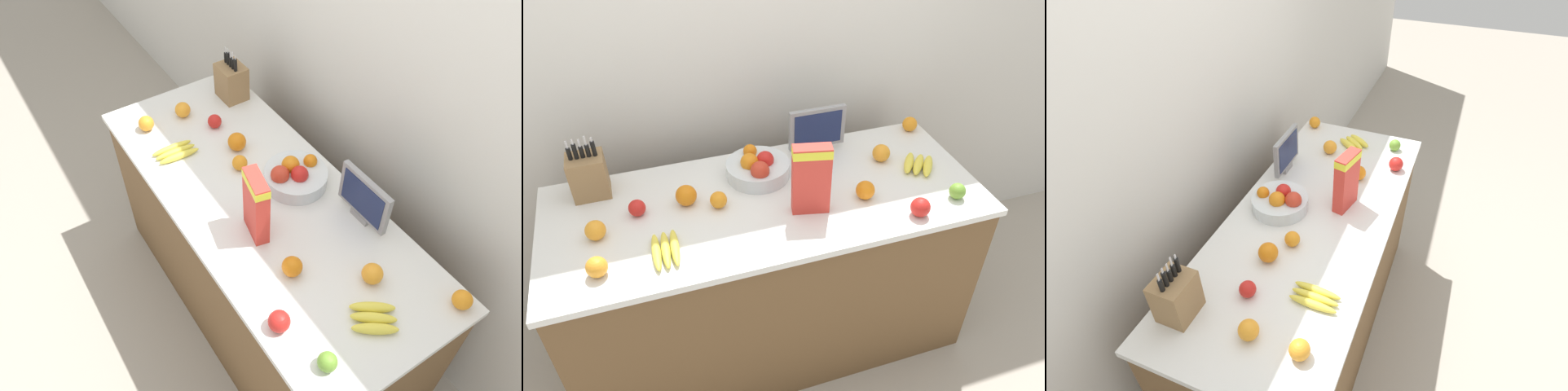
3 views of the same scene
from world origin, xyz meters
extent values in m
plane|color=#B2A899|center=(0.00, 0.00, 0.00)|extent=(14.00, 14.00, 0.00)
cube|color=silver|center=(0.00, 0.60, 1.30)|extent=(9.00, 0.06, 2.60)
cube|color=brown|center=(0.00, 0.00, 0.45)|extent=(1.82, 0.73, 0.89)
cube|color=white|center=(0.00, 0.00, 0.91)|extent=(1.85, 0.76, 0.03)
cube|color=#937047|center=(-0.70, 0.26, 1.01)|extent=(0.15, 0.13, 0.19)
cylinder|color=black|center=(-0.74, 0.26, 1.13)|extent=(0.02, 0.02, 0.05)
cube|color=silver|center=(-0.74, 0.26, 1.18)|extent=(0.01, 0.00, 0.03)
cylinder|color=black|center=(-0.72, 0.26, 1.14)|extent=(0.02, 0.02, 0.07)
cube|color=silver|center=(-0.72, 0.26, 1.18)|extent=(0.01, 0.00, 0.02)
cylinder|color=black|center=(-0.70, 0.26, 1.13)|extent=(0.02, 0.02, 0.05)
cube|color=silver|center=(-0.70, 0.26, 1.18)|extent=(0.01, 0.00, 0.04)
cylinder|color=black|center=(-0.67, 0.26, 1.13)|extent=(0.02, 0.02, 0.05)
cube|color=silver|center=(-0.67, 0.26, 1.18)|extent=(0.01, 0.00, 0.04)
cylinder|color=black|center=(-0.65, 0.26, 1.14)|extent=(0.02, 0.02, 0.07)
cube|color=silver|center=(-0.65, 0.26, 1.18)|extent=(0.01, 0.00, 0.02)
cube|color=gray|center=(0.33, 0.28, 0.94)|extent=(0.10, 0.03, 0.03)
cube|color=gray|center=(0.33, 0.28, 1.05)|extent=(0.27, 0.02, 0.20)
cube|color=#19234C|center=(0.33, 0.26, 1.05)|extent=(0.23, 0.00, 0.16)
cube|color=red|center=(0.15, -0.12, 1.07)|extent=(0.16, 0.09, 0.31)
cube|color=yellow|center=(0.15, -0.12, 1.20)|extent=(0.16, 0.09, 0.04)
cylinder|color=silver|center=(0.01, 0.17, 0.95)|extent=(0.28, 0.28, 0.07)
sphere|color=red|center=(0.04, 0.17, 1.00)|extent=(0.08, 0.08, 0.08)
sphere|color=orange|center=(0.00, 0.26, 1.00)|extent=(0.06, 0.06, 0.06)
sphere|color=orange|center=(-0.03, 0.17, 1.00)|extent=(0.08, 0.08, 0.08)
sphere|color=red|center=(0.00, 0.09, 1.00)|extent=(0.08, 0.08, 0.08)
ellipsoid|color=yellow|center=(0.69, 0.02, 0.94)|extent=(0.13, 0.16, 0.04)
ellipsoid|color=yellow|center=(0.72, 0.00, 0.94)|extent=(0.14, 0.16, 0.04)
ellipsoid|color=yellow|center=(0.76, -0.02, 0.94)|extent=(0.13, 0.16, 0.04)
ellipsoid|color=yellow|center=(-0.41, -0.19, 0.94)|extent=(0.04, 0.20, 0.03)
ellipsoid|color=yellow|center=(-0.45, -0.19, 0.94)|extent=(0.04, 0.20, 0.03)
ellipsoid|color=yellow|center=(-0.48, -0.20, 0.94)|extent=(0.04, 0.20, 0.03)
sphere|color=red|center=(0.56, -0.29, 0.96)|extent=(0.08, 0.08, 0.08)
sphere|color=#6B9E33|center=(0.77, -0.24, 0.96)|extent=(0.07, 0.07, 0.07)
sphere|color=red|center=(-0.53, 0.06, 0.96)|extent=(0.07, 0.07, 0.07)
sphere|color=orange|center=(-0.69, -0.03, 0.96)|extent=(0.08, 0.08, 0.08)
sphere|color=orange|center=(0.85, 0.31, 0.96)|extent=(0.07, 0.07, 0.07)
sphere|color=orange|center=(-0.33, 0.07, 0.96)|extent=(0.09, 0.09, 0.09)
sphere|color=orange|center=(0.40, -0.12, 0.96)|extent=(0.08, 0.08, 0.08)
sphere|color=orange|center=(0.59, 0.11, 0.96)|extent=(0.08, 0.08, 0.08)
sphere|color=orange|center=(-0.20, 0.01, 0.96)|extent=(0.07, 0.07, 0.07)
sphere|color=orange|center=(-0.69, -0.23, 0.96)|extent=(0.08, 0.08, 0.08)
camera|label=1|loc=(1.26, -0.83, 2.56)|focal=35.00mm
camera|label=2|loc=(-0.45, -1.62, 2.26)|focal=35.00mm
camera|label=3|loc=(-1.39, -0.54, 2.25)|focal=28.00mm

